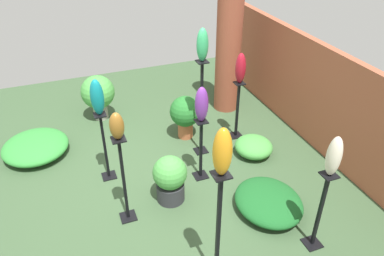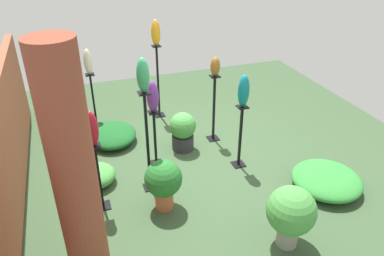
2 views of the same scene
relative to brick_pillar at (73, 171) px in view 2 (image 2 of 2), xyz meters
name	(u,v)px [view 2 (image 2 of 2)]	position (x,y,z in m)	size (l,w,h in m)	color
ground_plane	(192,162)	(1.61, -1.80, -1.33)	(8.00, 8.00, 0.00)	#385133
brick_wall_back	(7,147)	(1.61, 0.83, -0.51)	(5.60, 0.12, 1.64)	#9E5138
brick_pillar	(73,171)	(0.00, 0.00, 0.00)	(0.45, 0.45, 2.66)	brown
pedestal_violet	(155,141)	(1.75, -1.23, -0.90)	(0.20, 0.20, 0.95)	black
pedestal_ruby	(99,180)	(0.97, -0.27, -0.88)	(0.20, 0.20, 0.99)	black
pedestal_teal	(240,139)	(1.28, -2.48, -0.85)	(0.20, 0.20, 1.05)	black
pedestal_amber	(158,85)	(3.40, -1.72, -0.66)	(0.20, 0.20, 1.45)	black
pedestal_bronze	(214,111)	(2.18, -2.40, -0.77)	(0.20, 0.20, 1.22)	black
pedestal_jade	(148,147)	(1.18, -0.99, -0.62)	(0.20, 0.20, 1.54)	black
pedestal_ivory	(94,103)	(3.38, -0.46, -0.85)	(0.20, 0.20, 1.06)	black
art_vase_violet	(153,97)	(1.75, -1.23, -0.14)	(0.17, 0.18, 0.50)	#6B2D8C
art_vase_ruby	(92,129)	(0.97, -0.27, -0.09)	(0.17, 0.16, 0.49)	maroon
art_vase_teal	(244,91)	(1.28, -2.48, -0.03)	(0.17, 0.17, 0.50)	#0F727A
art_vase_amber	(156,33)	(3.40, -1.72, 0.36)	(0.17, 0.17, 0.48)	orange
art_vase_bronze	(215,67)	(2.18, -2.40, 0.05)	(0.16, 0.16, 0.33)	brown
art_vase_jade	(143,75)	(1.18, -0.99, 0.44)	(0.15, 0.17, 0.47)	#2D9356
art_vase_ivory	(88,62)	(3.38, -0.46, -0.04)	(0.16, 0.15, 0.47)	beige
potted_plant_back_center	(183,130)	(2.05, -1.78, -0.97)	(0.45, 0.45, 0.68)	#2D2D33
potted_plant_mid_right	(291,213)	(-0.45, -2.31, -0.84)	(0.59, 0.59, 0.82)	gray
potted_plant_front_right	(163,181)	(0.69, -1.07, -0.88)	(0.51, 0.51, 0.74)	#B25B38
foliage_bed_east	(112,135)	(2.69, -0.66, -1.20)	(0.97, 0.85, 0.27)	#195923
foliage_bed_west	(327,180)	(0.32, -3.45, -1.19)	(1.03, 1.01, 0.28)	#338C38
foliage_bed_center	(96,175)	(1.54, -0.24, -1.19)	(0.61, 0.59, 0.28)	#479942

